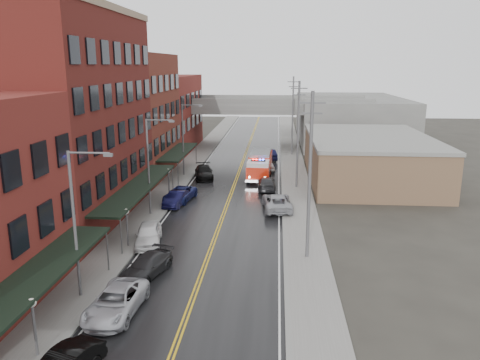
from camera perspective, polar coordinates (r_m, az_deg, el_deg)
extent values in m
cube|color=black|center=(49.13, -1.32, -2.29)|extent=(11.00, 160.00, 0.02)
cube|color=slate|center=(50.36, -9.61, -2.01)|extent=(3.00, 160.00, 0.15)
cube|color=slate|center=(48.93, 7.23, -2.39)|extent=(3.00, 160.00, 0.15)
cube|color=gray|center=(49.99, -7.78, -2.06)|extent=(0.30, 160.00, 0.15)
cube|color=gray|center=(48.87, 5.29, -2.36)|extent=(0.30, 160.00, 0.15)
cube|color=#551816|center=(44.12, -19.95, 6.95)|extent=(9.00, 20.00, 18.00)
cube|color=maroon|center=(60.55, -13.05, 7.66)|extent=(9.00, 15.00, 15.00)
cube|color=maroon|center=(77.49, -9.12, 8.01)|extent=(9.00, 20.00, 12.00)
cube|color=brown|center=(59.08, 15.34, 2.46)|extent=(14.00, 22.00, 5.00)
cube|color=slate|center=(88.45, 13.16, 7.22)|extent=(18.00, 30.00, 8.00)
cube|color=black|center=(26.56, -24.16, -11.15)|extent=(2.60, 16.00, 0.18)
cylinder|color=slate|center=(32.99, -15.85, -8.36)|extent=(0.10, 0.10, 3.00)
cube|color=black|center=(43.15, -12.26, -0.79)|extent=(2.60, 18.00, 0.18)
cylinder|color=slate|center=(35.44, -14.30, -6.69)|extent=(0.10, 0.10, 3.00)
cylinder|color=slate|center=(51.28, -8.22, -0.02)|extent=(0.10, 0.10, 3.00)
cube|color=black|center=(59.71, -7.49, 3.44)|extent=(2.60, 13.00, 0.18)
cylinder|color=slate|center=(53.94, -7.57, 0.69)|extent=(0.10, 0.10, 3.00)
cylinder|color=slate|center=(65.66, -5.38, 3.11)|extent=(0.10, 0.10, 3.00)
cylinder|color=#59595B|center=(25.22, -23.72, -16.55)|extent=(0.14, 0.14, 2.80)
sphere|color=silver|center=(24.53, -24.06, -13.51)|extent=(0.44, 0.44, 0.44)
cylinder|color=#59595B|center=(36.91, -13.57, -5.97)|extent=(0.14, 0.14, 2.80)
sphere|color=silver|center=(36.44, -13.71, -3.75)|extent=(0.44, 0.44, 0.44)
cylinder|color=#59595B|center=(49.81, -8.67, -0.57)|extent=(0.14, 0.14, 2.80)
sphere|color=silver|center=(49.46, -8.73, 1.11)|extent=(0.44, 0.44, 0.44)
cylinder|color=#59595B|center=(29.02, -19.51, -5.41)|extent=(0.18, 0.18, 9.00)
cylinder|color=#59595B|center=(27.46, -17.95, 3.16)|extent=(2.40, 0.12, 0.12)
cube|color=#59595B|center=(27.08, -15.78, 2.96)|extent=(0.50, 0.22, 0.18)
cylinder|color=#59595B|center=(43.54, -11.10, 1.43)|extent=(0.18, 0.18, 9.00)
cylinder|color=#59595B|center=(42.52, -9.81, 7.21)|extent=(2.40, 0.12, 0.12)
cube|color=#59595B|center=(42.28, -8.34, 7.09)|extent=(0.50, 0.22, 0.18)
cylinder|color=#59595B|center=(58.84, -6.97, 4.79)|extent=(0.18, 0.18, 9.00)
cylinder|color=#59595B|center=(58.09, -5.92, 9.07)|extent=(2.40, 0.12, 0.12)
cube|color=#59595B|center=(57.91, -4.84, 8.98)|extent=(0.50, 0.22, 0.18)
cylinder|color=#59595B|center=(32.93, 8.49, 0.22)|extent=(0.24, 0.24, 12.00)
cube|color=#59595B|center=(32.12, 8.82, 9.28)|extent=(1.80, 0.12, 0.12)
cube|color=#59595B|center=(32.18, 8.78, 8.03)|extent=(1.40, 0.12, 0.12)
cylinder|color=#59595B|center=(52.55, 7.08, 5.36)|extent=(0.24, 0.24, 12.00)
cube|color=#59595B|center=(52.05, 7.25, 11.03)|extent=(1.80, 0.12, 0.12)
cube|color=#59595B|center=(52.09, 7.23, 10.26)|extent=(1.40, 0.12, 0.12)
cylinder|color=#59595B|center=(72.38, 6.43, 7.69)|extent=(0.24, 0.24, 12.00)
cube|color=#59595B|center=(72.02, 6.54, 11.81)|extent=(1.80, 0.12, 0.12)
cube|color=#59595B|center=(72.04, 6.53, 11.25)|extent=(1.40, 0.12, 0.12)
cube|color=slate|center=(79.39, 1.03, 8.86)|extent=(40.00, 10.00, 1.50)
cube|color=slate|center=(81.22, -6.80, 6.21)|extent=(1.60, 8.00, 6.00)
cube|color=slate|center=(79.89, 8.96, 6.02)|extent=(1.60, 8.00, 6.00)
cube|color=#B01A08|center=(59.32, 2.53, 2.15)|extent=(2.85, 5.92, 2.23)
cube|color=#B01A08|center=(55.36, 2.22, 0.96)|extent=(2.74, 2.85, 1.59)
cube|color=silver|center=(55.14, 2.23, 2.03)|extent=(2.60, 2.63, 0.53)
cube|color=black|center=(55.50, 2.24, 1.33)|extent=(2.73, 1.79, 0.85)
cube|color=slate|center=(59.08, 2.55, 3.35)|extent=(2.57, 5.48, 0.32)
cube|color=black|center=(55.07, 2.24, 2.39)|extent=(1.70, 0.36, 0.15)
sphere|color=#FF0C0C|center=(55.10, 1.63, 2.49)|extent=(0.21, 0.21, 0.21)
sphere|color=#1933FF|center=(55.01, 2.84, 2.46)|extent=(0.21, 0.21, 0.21)
cylinder|color=black|center=(55.54, 1.01, 0.17)|extent=(1.07, 0.41, 1.06)
cylinder|color=black|center=(55.37, 3.41, 0.10)|extent=(1.07, 0.41, 1.06)
cylinder|color=black|center=(59.14, 1.36, 1.01)|extent=(1.07, 0.41, 1.06)
cylinder|color=black|center=(58.98, 3.61, 0.95)|extent=(1.07, 0.41, 1.06)
cylinder|color=black|center=(61.71, 1.58, 1.56)|extent=(1.07, 0.41, 1.06)
cylinder|color=black|center=(61.56, 3.74, 1.50)|extent=(1.07, 0.41, 1.06)
imported|color=#B5B7BE|center=(28.02, -14.88, -14.15)|extent=(2.74, 5.44, 1.48)
imported|color=#232426|center=(32.22, -11.27, -10.22)|extent=(3.14, 5.04, 1.36)
imported|color=silver|center=(37.43, -11.10, -6.51)|extent=(2.76, 5.04, 1.62)
imported|color=black|center=(47.05, -7.74, -2.26)|extent=(2.14, 4.53, 1.43)
imported|color=navy|center=(48.55, -7.35, -1.75)|extent=(3.14, 5.41, 1.42)
imported|color=black|center=(57.99, -4.42, 0.96)|extent=(3.16, 5.66, 1.55)
imported|color=#A0A2A8|center=(45.36, 4.54, -2.69)|extent=(3.14, 5.90, 1.58)
imported|color=#2B2B2D|center=(52.67, 3.26, -0.41)|extent=(2.24, 4.99, 1.42)
imported|color=white|center=(62.17, 3.36, 1.76)|extent=(2.33, 4.15, 1.33)
imported|color=black|center=(69.36, 3.47, 3.14)|extent=(2.81, 5.13, 1.60)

